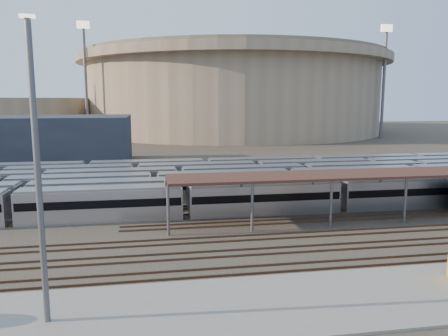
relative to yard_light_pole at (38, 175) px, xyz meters
name	(u,v)px	position (x,y,z in m)	size (l,w,h in m)	color
ground	(249,235)	(15.98, 15.05, -9.21)	(420.00, 420.00, 0.00)	#383026
apron	(226,308)	(10.98, 0.05, -9.11)	(50.00, 9.00, 0.20)	gray
subway_trains	(219,183)	(15.78, 33.55, -7.41)	(127.34, 23.90, 3.60)	#AAAAAE
inspection_shed	(427,174)	(37.98, 19.05, -4.23)	(60.30, 6.00, 5.30)	#58585D
empty_tracks	(262,251)	(15.98, 10.05, -9.12)	(170.00, 9.62, 0.18)	#4C3323
stadium	(233,92)	(40.98, 155.05, 7.26)	(124.00, 124.00, 32.50)	gray
secondary_arena	(10,117)	(-44.02, 145.05, -2.21)	(56.00, 56.00, 14.00)	gray
service_building	(27,141)	(-19.02, 70.05, -4.21)	(42.00, 20.00, 10.00)	#1E232D
floodlight_0	(86,77)	(-14.02, 125.05, 11.44)	(4.00, 1.00, 38.40)	#58585D
floodlight_2	(384,78)	(85.98, 115.05, 11.44)	(4.00, 1.00, 38.40)	#58585D
floodlight_3	(148,83)	(5.98, 175.05, 11.44)	(4.00, 1.00, 38.40)	#58585D
yard_light_pole	(38,175)	(0.00, 0.00, 0.00)	(0.81, 0.36, 17.86)	#58585D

